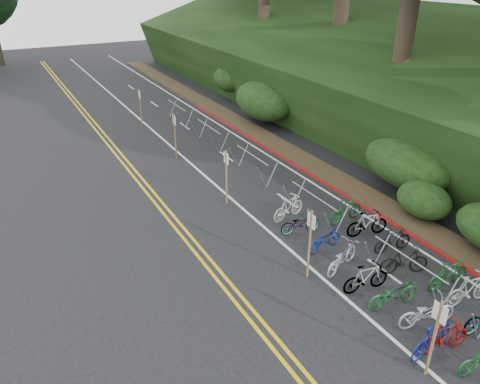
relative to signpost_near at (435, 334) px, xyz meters
name	(u,v)px	position (x,y,z in m)	size (l,w,h in m)	color
road_markings	(237,212)	(-0.21, 9.94, -1.34)	(7.47, 80.00, 0.01)	gold
red_curb	(309,172)	(4.86, 11.84, -1.29)	(0.25, 28.00, 0.10)	maroon
embankment	(338,79)	(12.12, 18.88, 1.22)	(14.30, 48.14, 9.11)	black
bike_racks_rest	(252,161)	(2.16, 12.84, -0.49)	(1.14, 23.00, 1.17)	#90949A
signpost_near	(435,334)	(0.00, 0.00, 0.00)	(0.08, 0.40, 2.34)	brown
signposts_rest	(198,151)	(-0.24, 13.84, 0.09)	(0.08, 18.40, 2.50)	brown
bike_front	(432,338)	(0.66, 0.48, -0.82)	(1.75, 0.49, 1.05)	navy
bike_valet	(424,289)	(2.13, 2.09, -0.86)	(3.35, 13.34, 1.08)	beige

